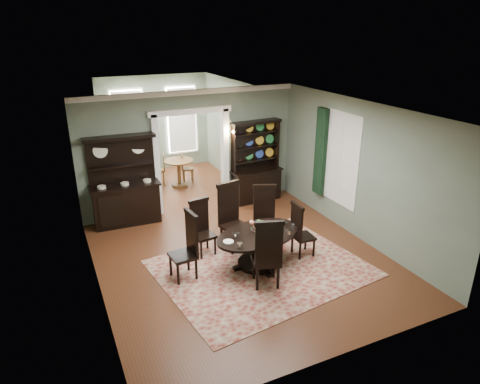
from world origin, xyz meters
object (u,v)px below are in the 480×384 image
Objects in this scene: parlor_table at (179,169)px; dining_table at (258,243)px; sideboard at (125,194)px; welsh_dresser at (256,172)px.

dining_table is at bearing -89.49° from parlor_table.
sideboard is (-1.92, 3.06, 0.25)m from dining_table.
sideboard is 2.48× the size of parlor_table.
dining_table is 3.44m from welsh_dresser.
sideboard is at bearing 176.22° from welsh_dresser.
sideboard reaches higher than dining_table.
sideboard is at bearing 109.63° from dining_table.
welsh_dresser reaches higher than dining_table.
dining_table is 3.63m from sideboard.
sideboard is at bearing -135.03° from parlor_table.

